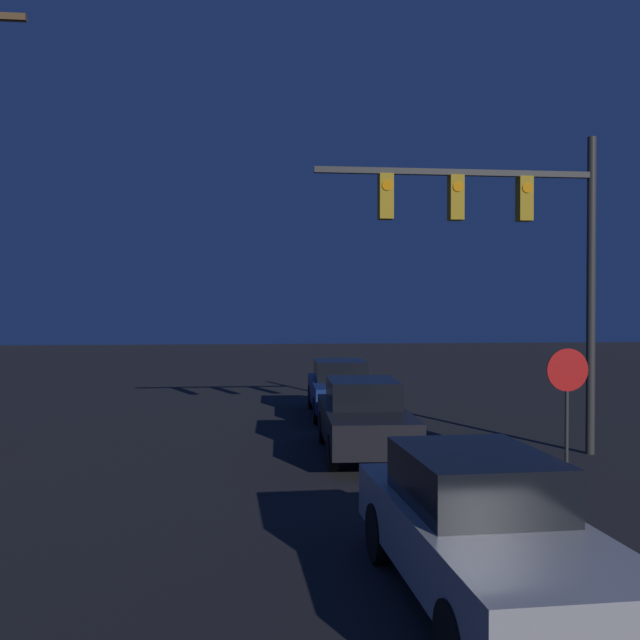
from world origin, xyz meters
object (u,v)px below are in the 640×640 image
Objects in this scene: car_mid at (363,417)px; traffic_signal_mast at (513,235)px; car_near at (481,529)px; stop_sign at (567,385)px; car_far at (340,387)px.

car_mid is 0.71× the size of traffic_signal_mast.
stop_sign is (3.54, 5.59, 0.82)m from car_near.
traffic_signal_mast is (2.99, -0.43, 3.71)m from car_mid.
car_near is at bearing 92.31° from car_mid.
car_near is at bearing -122.37° from stop_sign.
traffic_signal_mast reaches higher than car_near.
car_near is 1.00× the size of car_far.
car_mid is 4.04m from stop_sign.
car_near and car_far have the same top height.
car_near is at bearing 91.16° from car_far.
car_far is (0.25, 5.40, 0.00)m from car_mid.
car_near is 12.87m from car_far.
car_far is at bearing 113.92° from stop_sign.
traffic_signal_mast is 3.28m from stop_sign.
car_mid is 5.41m from car_far.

